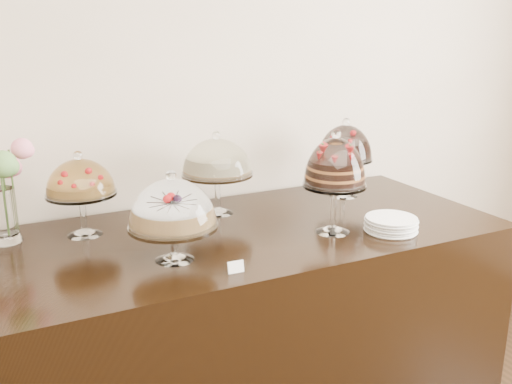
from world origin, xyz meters
name	(u,v)px	position (x,y,z in m)	size (l,w,h in m)	color
wall_back	(176,81)	(0.00, 3.00, 1.50)	(5.00, 0.04, 3.00)	beige
display_counter	(251,321)	(0.13, 2.45, 0.45)	(2.20, 1.00, 0.90)	black
cake_stand_sugar_sponge	(172,208)	(-0.28, 2.27, 1.11)	(0.34, 0.34, 0.35)	white
cake_stand_choco_layer	(335,167)	(0.43, 2.26, 1.19)	(0.27, 0.27, 0.45)	white
cake_stand_cheesecake	(217,160)	(0.09, 2.72, 1.16)	(0.33, 0.33, 0.39)	white
cake_stand_dark_choco	(345,146)	(0.79, 2.69, 1.17)	(0.28, 0.28, 0.41)	white
cake_stand_fruit_tart	(80,181)	(-0.53, 2.69, 1.13)	(0.29, 0.29, 0.36)	white
plate_stack	(391,224)	(0.66, 2.15, 0.93)	(0.22, 0.22, 0.06)	white
price_card_left	(236,267)	(-0.12, 2.05, 0.92)	(0.06, 0.01, 0.04)	white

